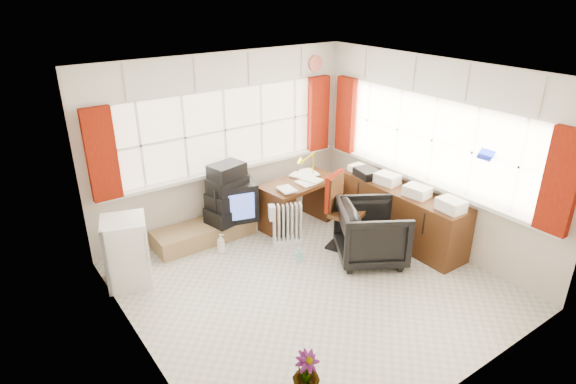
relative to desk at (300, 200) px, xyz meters
The scene contains 20 objects.
ground 1.64m from the desk, 121.86° to the right, with size 4.00×4.00×0.00m, color beige.
room_walls 1.95m from the desk, 121.86° to the right, with size 4.00×4.00×4.00m.
window_back 1.17m from the desk, 144.85° to the left, with size 3.70×0.12×3.60m.
window_right 1.83m from the desk, 50.78° to the right, with size 0.12×3.70×3.60m.
curtains 1.16m from the desk, 78.79° to the right, with size 3.83×3.83×1.15m.
overhead_cabinets 1.91m from the desk, 69.43° to the right, with size 3.98×3.98×0.48m.
desk is the anchor object (origin of this frame).
desk_lamp 0.65m from the desk, 14.26° to the left, with size 0.16×0.15×0.38m.
task_chair 0.83m from the desk, 85.05° to the right, with size 0.57×0.59×1.03m.
office_chair 1.34m from the desk, 83.17° to the right, with size 0.83×0.85×0.78m, color black.
radiator 0.64m from the desk, 142.29° to the right, with size 0.43×0.31×0.60m.
credenza 1.45m from the desk, 52.36° to the right, with size 0.50×2.00×0.85m.
file_tray 1.06m from the desk, 34.09° to the right, with size 0.27×0.35×0.12m, color black.
tv_bench 1.46m from the desk, 165.18° to the left, with size 1.40×0.50×0.25m, color #A17D50.
crt_tv 1.00m from the desk, 160.54° to the left, with size 0.73×0.69×0.55m.
hifi_stack 1.09m from the desk, 164.38° to the left, with size 0.69×0.52×0.84m.
mini_fridge 2.57m from the desk, behind, with size 0.62×0.63×0.84m.
spray_bottle_a 1.38m from the desk, behind, with size 0.11×0.11×0.28m, color silver.
spray_bottle_b 1.08m from the desk, 127.23° to the right, with size 0.09×0.09×0.20m, color #98E3D8.
flower_vase 3.25m from the desk, 125.70° to the right, with size 0.24×0.24×0.43m, color black.
Camera 1 is at (-3.03, -3.78, 3.36)m, focal length 30.00 mm.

